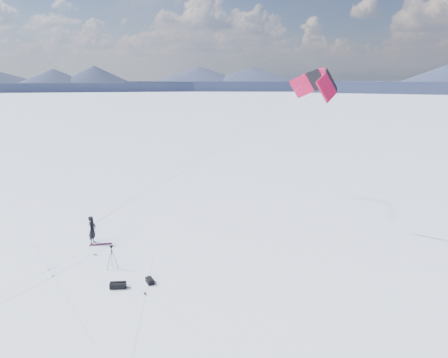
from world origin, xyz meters
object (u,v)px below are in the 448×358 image
(snowkiter, at_px, (93,243))
(gear_bag_a, at_px, (118,285))
(snowboard, at_px, (101,244))
(gear_bag_b, at_px, (150,281))
(tripod, at_px, (112,254))

(snowkiter, distance_m, gear_bag_a, 6.59)
(snowkiter, height_order, gear_bag_a, snowkiter)
(snowboard, bearing_deg, gear_bag_a, -81.79)
(snowkiter, bearing_deg, gear_bag_a, -145.87)
(gear_bag_a, distance_m, gear_bag_b, 1.55)
(snowboard, relative_size, tripod, 1.03)
(snowkiter, relative_size, tripod, 1.33)
(gear_bag_b, bearing_deg, tripod, -152.81)
(gear_bag_a, relative_size, gear_bag_b, 1.27)
(gear_bag_a, xyz_separation_m, gear_bag_b, (1.26, 0.91, -0.03))
(snowkiter, height_order, tripod, tripod)
(snowboard, bearing_deg, gear_bag_b, -67.84)
(gear_bag_b, bearing_deg, gear_bag_a, -95.49)
(tripod, bearing_deg, snowboard, 125.93)
(gear_bag_b, bearing_deg, snowkiter, -166.45)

